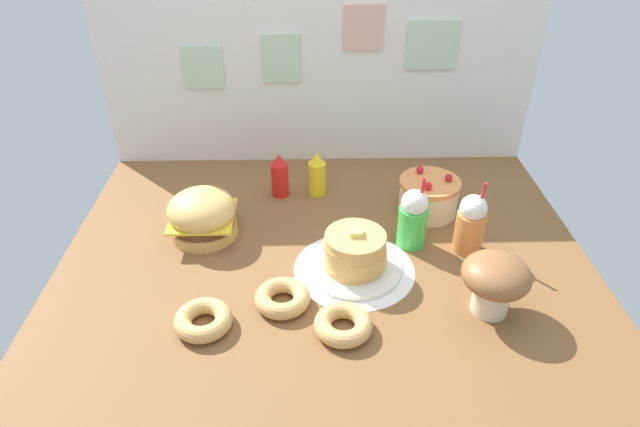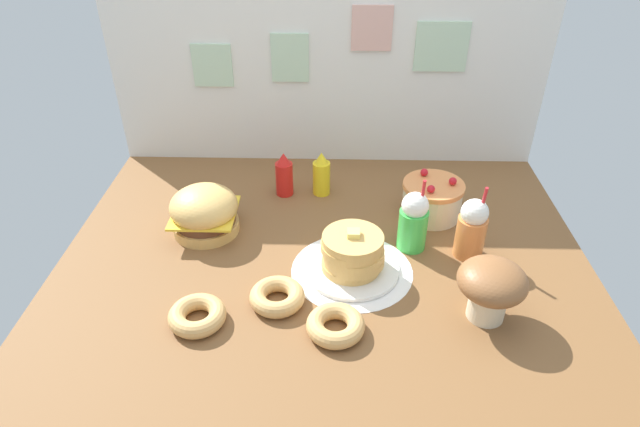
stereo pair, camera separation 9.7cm
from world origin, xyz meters
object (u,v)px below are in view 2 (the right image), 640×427
object	(u,v)px
pancake_stack	(352,255)
donut_vanilla	(335,325)
ketchup_bottle	(284,175)
donut_pink_glaze	(197,315)
mushroom_stool	(491,286)
layer_cake	(432,199)
mustard_bottle	(321,175)
orange_float_cup	(472,228)
cream_soda_cup	(413,221)
donut_chocolate	(277,296)
burger	(204,212)

from	to	relation	value
pancake_stack	donut_vanilla	bearing A→B (deg)	-101.13
ketchup_bottle	donut_pink_glaze	distance (m)	0.92
ketchup_bottle	mushroom_stool	size ratio (longest dim) A/B	0.91
layer_cake	mustard_bottle	bearing A→B (deg)	160.57
pancake_stack	orange_float_cup	distance (m)	0.50
ketchup_bottle	orange_float_cup	size ratio (longest dim) A/B	0.67
cream_soda_cup	donut_chocolate	world-z (taller)	cream_soda_cup
pancake_stack	mushroom_stool	size ratio (longest dim) A/B	1.55
mustard_bottle	layer_cake	bearing A→B (deg)	-19.43
layer_cake	donut_pink_glaze	xyz separation A→B (m)	(-0.93, -0.71, -0.05)
donut_pink_glaze	mushroom_stool	world-z (taller)	mushroom_stool
orange_float_cup	mushroom_stool	size ratio (longest dim) A/B	1.36
burger	layer_cake	world-z (taller)	burger
pancake_stack	mushroom_stool	bearing A→B (deg)	-26.43
mustard_bottle	cream_soda_cup	bearing A→B (deg)	-47.35
pancake_stack	donut_chocolate	bearing A→B (deg)	-146.04
donut_pink_glaze	cream_soda_cup	bearing A→B (deg)	30.05
burger	pancake_stack	xyz separation A→B (m)	(0.64, -0.26, -0.02)
ketchup_bottle	layer_cake	bearing A→B (deg)	-13.79
burger	pancake_stack	world-z (taller)	burger
layer_cake	donut_pink_glaze	size ratio (longest dim) A/B	1.34
burger	ketchup_bottle	distance (m)	0.45
burger	donut_chocolate	size ratio (longest dim) A/B	1.43
burger	layer_cake	size ratio (longest dim) A/B	1.06
mustard_bottle	donut_pink_glaze	size ratio (longest dim) A/B	1.08
pancake_stack	donut_vanilla	world-z (taller)	pancake_stack
mustard_bottle	donut_vanilla	world-z (taller)	mustard_bottle
burger	layer_cake	distance (m)	1.02
mustard_bottle	orange_float_cup	bearing A→B (deg)	-37.09
burger	donut_vanilla	distance (m)	0.83
donut_pink_glaze	mushroom_stool	xyz separation A→B (m)	(1.03, 0.06, 0.11)
ketchup_bottle	donut_vanilla	size ratio (longest dim) A/B	1.08
orange_float_cup	donut_chocolate	world-z (taller)	orange_float_cup
mushroom_stool	pancake_stack	bearing A→B (deg)	153.57
donut_chocolate	donut_vanilla	size ratio (longest dim) A/B	1.00
donut_vanilla	mushroom_stool	world-z (taller)	mushroom_stool
cream_soda_cup	donut_chocolate	distance (m)	0.65
ketchup_bottle	donut_pink_glaze	world-z (taller)	ketchup_bottle
burger	mustard_bottle	distance (m)	0.60
donut_chocolate	mushroom_stool	world-z (taller)	mushroom_stool
donut_vanilla	cream_soda_cup	bearing A→B (deg)	57.59
cream_soda_cup	mushroom_stool	xyz separation A→B (m)	(0.22, -0.41, 0.01)
layer_cake	orange_float_cup	bearing A→B (deg)	-68.76
donut_chocolate	mustard_bottle	bearing A→B (deg)	79.60
cream_soda_cup	donut_vanilla	distance (m)	0.60
layer_cake	donut_vanilla	bearing A→B (deg)	-120.30
burger	mushroom_stool	size ratio (longest dim) A/B	1.21
ketchup_bottle	mustard_bottle	xyz separation A→B (m)	(0.18, 0.01, 0.00)
cream_soda_cup	mushroom_stool	world-z (taller)	cream_soda_cup
layer_cake	burger	bearing A→B (deg)	-171.37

